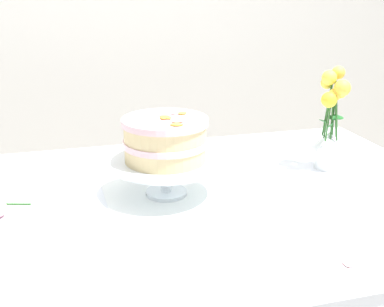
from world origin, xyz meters
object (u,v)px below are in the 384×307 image
Objects in this scene: cake_stand at (166,166)px; layer_cake at (165,139)px; dining_table at (211,230)px; flower_vase at (330,126)px.

layer_cake is at bearing -34.16° from cake_stand.
dining_table is 4.83× the size of cake_stand.
flower_vase is at bearing 17.13° from dining_table.
layer_cake is (0.00, -0.00, 0.07)m from cake_stand.
dining_table is 0.49m from flower_vase.
dining_table is 6.31× the size of layer_cake.
flower_vase is at bearing 7.72° from cake_stand.
layer_cake reaches higher than dining_table.
flower_vase reaches higher than layer_cake.
cake_stand is (-0.11, 0.06, 0.17)m from dining_table.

